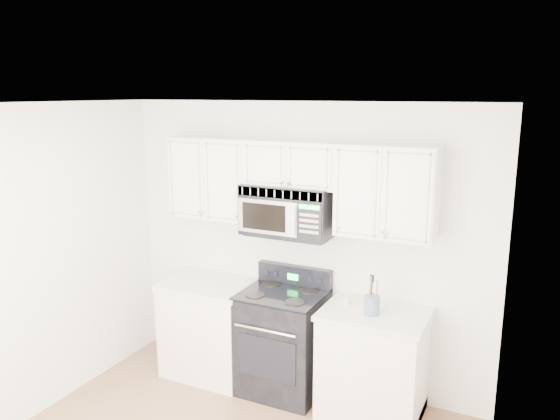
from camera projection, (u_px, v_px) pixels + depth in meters
The scene contains 9 objects.
room at pixel (191, 314), 3.46m from camera, with size 3.51×3.51×2.61m.
base_cabinet_left at pixel (212, 331), 5.25m from camera, with size 0.86×0.65×0.92m.
base_cabinet_right at pixel (373, 367), 4.57m from camera, with size 0.86×0.65×0.92m.
range at pixel (282, 340), 4.92m from camera, with size 0.72×0.66×1.11m.
upper_cabinets at pixel (294, 180), 4.72m from camera, with size 2.44×0.37×0.75m.
microwave at pixel (289, 210), 4.75m from camera, with size 0.80×0.45×0.44m.
utensil_crock at pixel (372, 304), 4.38m from camera, with size 0.13×0.13×0.33m.
shaker_salt at pixel (346, 300), 4.59m from camera, with size 0.04×0.04×0.09m.
shaker_pepper at pixel (348, 300), 4.59m from camera, with size 0.04×0.04×0.09m.
Camera 1 is at (1.92, -2.67, 2.68)m, focal length 35.00 mm.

